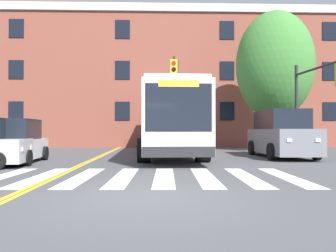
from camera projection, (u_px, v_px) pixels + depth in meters
The scene contains 12 objects.
ground_plane at pixel (144, 197), 6.45m from camera, with size 120.00×120.00×0.00m, color #4C4C4F.
crosswalk at pixel (123, 177), 9.23m from camera, with size 9.88×4.20×0.01m.
lane_line_yellow_inner at pixel (116, 149), 23.16m from camera, with size 0.12×36.00×0.01m, color gold.
lane_line_yellow_outer at pixel (118, 149), 23.17m from camera, with size 0.12×36.00×0.01m, color gold.
city_bus at pixel (168, 121), 17.21m from camera, with size 3.21×12.41×3.29m.
car_white_near_lane at pixel (15, 143), 13.13m from camera, with size 2.15×4.02×1.77m.
car_grey_far_lane at pixel (281, 135), 15.91m from camera, with size 2.28×5.26×2.28m.
car_teal_behind_bus at pixel (156, 136), 25.61m from camera, with size 2.17×4.16×1.93m.
traffic_light_near_corner at pixel (314, 91), 15.69m from camera, with size 0.62×3.83×4.76m.
traffic_light_overhead at pixel (176, 89), 17.52m from camera, with size 0.58×3.25×5.40m.
street_tree_curbside_large at pixel (274, 66), 20.40m from camera, with size 6.44×6.35×8.74m.
building_facade at pixel (173, 82), 28.73m from camera, with size 29.66×8.18×11.01m.
Camera 1 is at (0.30, -6.48, 1.33)m, focal length 35.00 mm.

